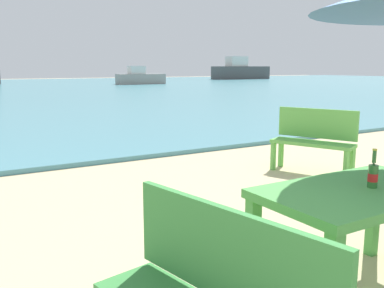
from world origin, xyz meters
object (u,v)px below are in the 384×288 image
Objects in this scene: beer_bottle_amber at (373,174)px; boat_sailboat at (140,78)px; bench_green_left at (314,137)px; boat_cargo_ship at (240,71)px; picnic_table_green at (360,204)px.

boat_sailboat reaches higher than beer_bottle_amber.
bench_green_left is (2.31, 2.67, -0.31)m from beer_bottle_amber.
beer_bottle_amber is 51.28m from boat_cargo_ship.
boat_cargo_ship reaches higher than picnic_table_green.
beer_bottle_amber is 3.54m from bench_green_left.
boat_cargo_ship is at bearing 53.53° from picnic_table_green.
beer_bottle_amber reaches higher than picnic_table_green.
picnic_table_green is 35.45m from boat_sailboat.
boat_sailboat is (13.20, 32.90, -0.01)m from picnic_table_green.
boat_sailboat reaches higher than picnic_table_green.
beer_bottle_amber is at bearing -130.81° from bench_green_left.
bench_green_left is at bearing -126.06° from boat_cargo_ship.
picnic_table_green is 0.18× the size of boat_cargo_ship.
boat_sailboat is at bearing -154.22° from boat_cargo_ship.
picnic_table_green is at bearing 157.32° from beer_bottle_amber.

